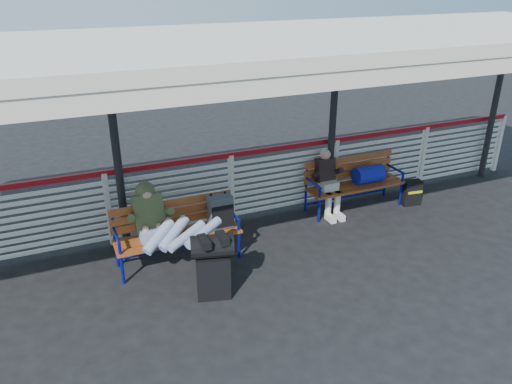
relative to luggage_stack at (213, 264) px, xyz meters
name	(u,v)px	position (x,y,z in m)	size (l,w,h in m)	color
ground	(280,278)	(0.98, 0.02, -0.49)	(60.00, 60.00, 0.00)	black
fence	(231,185)	(0.98, 1.92, 0.17)	(12.08, 0.08, 1.24)	silver
canopy	(256,46)	(0.98, 0.89, 2.55)	(12.60, 3.60, 3.16)	silver
luggage_stack	(213,264)	(0.00, 0.00, 0.00)	(0.60, 0.43, 0.90)	black
bench_left	(192,221)	(0.03, 1.03, 0.12)	(1.80, 0.56, 0.96)	#AA5921
bench_right	(360,177)	(3.28, 1.56, 0.09)	(1.80, 0.56, 0.92)	#AA5921
traveler_man	(172,229)	(-0.35, 0.69, 0.24)	(0.94, 1.64, 0.77)	#96A7CB
companion_person	(328,182)	(2.62, 1.55, 0.11)	(0.32, 0.66, 1.15)	beige
suitcase_side	(411,193)	(4.22, 1.25, -0.26)	(0.35, 0.24, 0.46)	black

